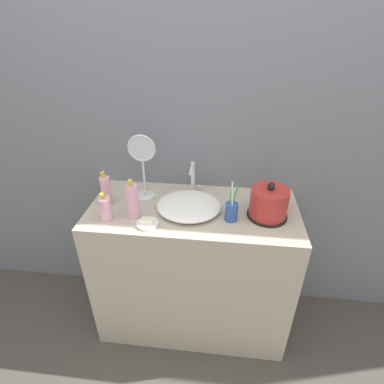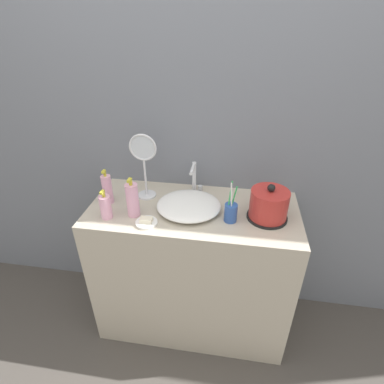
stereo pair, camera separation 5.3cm
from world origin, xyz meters
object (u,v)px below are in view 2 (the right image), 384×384
Objects in this scene: lotion_bottle at (107,189)px; shampoo_bottle at (133,200)px; faucet at (195,177)px; electric_kettle at (269,206)px; mouthwash_bottle at (106,207)px; vanity_mirror at (144,161)px; toothbrush_cup at (231,212)px.

lotion_bottle is 0.93× the size of shampoo_bottle.
electric_kettle reaches higher than faucet.
shampoo_bottle is (-0.66, -0.08, 0.02)m from electric_kettle.
electric_kettle is 0.67m from shampoo_bottle.
mouthwash_bottle is (-0.13, -0.04, -0.03)m from shampoo_bottle.
vanity_mirror is at bearing 27.73° from lotion_bottle.
toothbrush_cup reaches higher than shampoo_bottle.
faucet reaches higher than mouthwash_bottle.
shampoo_bottle is (-0.27, -0.26, -0.01)m from faucet.
toothbrush_cup is 0.53m from vanity_mirror.
lotion_bottle is (-0.66, 0.07, 0.03)m from toothbrush_cup.
vanity_mirror is (-0.65, 0.11, 0.14)m from electric_kettle.
toothbrush_cup reaches higher than lotion_bottle.
faucet is 0.91× the size of electric_kettle.
faucet is 0.29m from vanity_mirror.
shampoo_bottle is (-0.48, -0.03, 0.04)m from toothbrush_cup.
vanity_mirror reaches higher than lotion_bottle.
vanity_mirror reaches higher than mouthwash_bottle.
faucet is 0.38m from shampoo_bottle.
shampoo_bottle reaches higher than lotion_bottle.
vanity_mirror is (0.01, 0.19, 0.12)m from shampoo_bottle.
shampoo_bottle is at bearing -28.67° from lotion_bottle.
shampoo_bottle is at bearing -173.41° from electric_kettle.
toothbrush_cup is at bearing 6.29° from mouthwash_bottle.
electric_kettle is 1.02× the size of lotion_bottle.
toothbrush_cup is 0.60× the size of vanity_mirror.
toothbrush_cup is at bearing -19.15° from vanity_mirror.
lotion_bottle is at bearing 174.08° from toothbrush_cup.
lotion_bottle is (-0.84, 0.02, 0.01)m from electric_kettle.
toothbrush_cup is 0.61m from mouthwash_bottle.
shampoo_bottle reaches higher than electric_kettle.
toothbrush_cup is (0.21, -0.24, -0.05)m from faucet.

